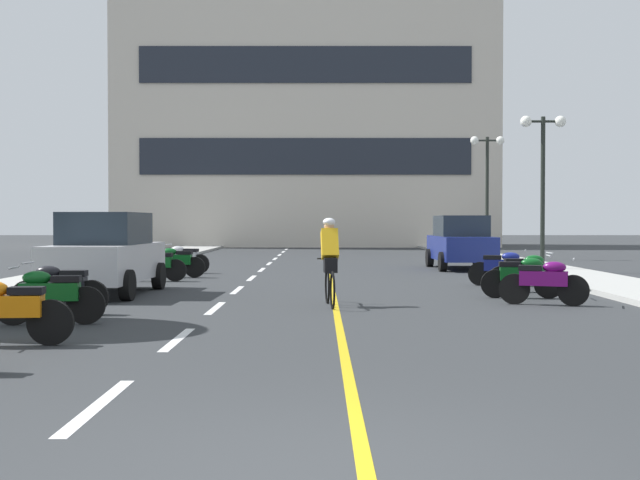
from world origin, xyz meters
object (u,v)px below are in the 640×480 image
motorcycle_3 (57,287)px  motorcycle_6 (524,272)px  motorcycle_7 (501,267)px  motorcycle_2 (47,295)px  cyclist_rider (328,260)px  motorcycle_9 (173,261)px  motorcycle_8 (153,264)px  motorcycle_5 (520,276)px  motorcycle_10 (181,258)px  parked_car_mid (459,242)px  parked_car_near (104,253)px  motorcycle_1 (4,310)px  street_lamp_far (485,169)px  motorcycle_4 (542,281)px  street_lamp_mid (541,156)px

motorcycle_3 → motorcycle_6: same height
motorcycle_7 → motorcycle_2: bearing=-139.3°
motorcycle_6 → cyclist_rider: size_ratio=0.96×
motorcycle_2 → motorcycle_9: size_ratio=1.00×
motorcycle_3 → motorcycle_8: (0.08, 7.80, 0.00)m
motorcycle_5 → motorcycle_6: size_ratio=1.00×
motorcycle_9 → motorcycle_10: size_ratio=1.02×
motorcycle_5 → parked_car_mid: bearing=87.1°
motorcycle_2 → motorcycle_8: same height
parked_car_near → motorcycle_5: 9.06m
motorcycle_1 → cyclist_rider: bearing=49.5°
motorcycle_5 → cyclist_rider: (-4.08, -1.54, 0.41)m
motorcycle_2 → cyclist_rider: bearing=32.6°
motorcycle_8 → motorcycle_9: bearing=78.6°
motorcycle_9 → street_lamp_far: bearing=45.1°
motorcycle_4 → motorcycle_6: 2.92m
motorcycle_9 → cyclist_rider: size_ratio=0.96×
motorcycle_7 → motorcycle_8: 9.20m
motorcycle_5 → motorcycle_7: bearing=84.3°
motorcycle_4 → cyclist_rider: (-4.15, -0.12, 0.41)m
motorcycle_2 → motorcycle_10: size_ratio=1.02×
motorcycle_3 → motorcycle_6: (9.26, 4.45, 0.00)m
motorcycle_6 → motorcycle_10: size_ratio=1.02×
parked_car_near → motorcycle_2: size_ratio=2.50×
street_lamp_mid → motorcycle_8: street_lamp_mid is taller
motorcycle_3 → motorcycle_7: size_ratio=1.02×
motorcycle_3 → motorcycle_5: size_ratio=1.00×
motorcycle_2 → motorcycle_3: 1.44m
motorcycle_9 → motorcycle_8: bearing=-101.4°
street_lamp_far → motorcycle_5: bearing=-99.3°
parked_car_near → motorcycle_1: parked_car_near is taller
motorcycle_8 → motorcycle_7: bearing=-10.0°
street_lamp_far → parked_car_mid: bearing=-108.3°
cyclist_rider → street_lamp_far: bearing=70.1°
motorcycle_2 → motorcycle_8: size_ratio=1.00×
motorcycle_6 → motorcycle_8: 9.78m
motorcycle_6 → cyclist_rider: bearing=-146.3°
street_lamp_far → parked_car_near: street_lamp_far is taller
motorcycle_5 → motorcycle_7: (0.32, 3.24, 0.00)m
parked_car_near → motorcycle_10: (0.46, 7.43, -0.44)m
motorcycle_10 → motorcycle_8: bearing=-93.0°
parked_car_near → parked_car_mid: (9.54, 9.64, 0.00)m
parked_car_near → motorcycle_6: bearing=3.6°
motorcycle_10 → street_lamp_far: bearing=39.3°
parked_car_mid → motorcycle_4: parked_car_mid is taller
motorcycle_6 → street_lamp_mid: bearing=71.9°
motorcycle_1 → motorcycle_2: 2.16m
motorcycle_5 → motorcycle_7: 3.25m
motorcycle_2 → motorcycle_4: bearing=19.0°
parked_car_near → motorcycle_4: parked_car_near is taller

